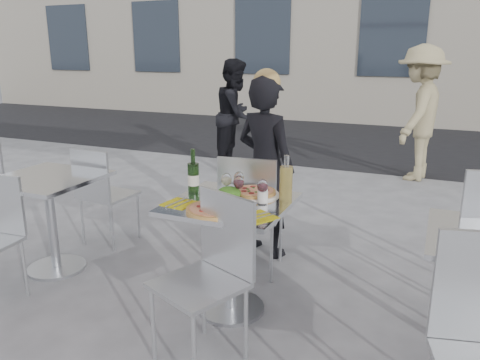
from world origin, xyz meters
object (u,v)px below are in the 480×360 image
at_px(pizza_near, 215,209).
at_px(wineglass_white_a, 226,180).
at_px(carafe, 286,183).
at_px(napkin_right, 258,217).
at_px(pizza_far, 255,193).
at_px(chair_near, 212,265).
at_px(wine_bottle, 193,176).
at_px(pedestrian_a, 236,115).
at_px(wineglass_red_b, 263,187).
at_px(napkin_left, 179,203).
at_px(sugar_shaker, 263,195).
at_px(side_chair_lfar, 101,189).
at_px(pedestrian_b, 419,113).
at_px(salad_plate, 229,195).
at_px(wineglass_white_b, 239,179).
at_px(chair_far, 250,206).
at_px(wineglass_red_a, 239,183).
at_px(main_table, 231,233).
at_px(side_table_left, 50,204).
at_px(woman_diner, 265,168).

xyz_separation_m(pizza_near, wineglass_white_a, (-0.05, 0.27, 0.10)).
xyz_separation_m(carafe, napkin_right, (-0.05, -0.34, -0.11)).
bearing_deg(pizza_far, wineglass_white_a, -143.94).
relative_size(chair_near, pizza_far, 2.92).
bearing_deg(wine_bottle, pedestrian_a, 109.48).
xyz_separation_m(chair_near, napkin_right, (0.16, 0.26, 0.21)).
xyz_separation_m(wineglass_red_b, napkin_left, (-0.47, -0.19, -0.11)).
relative_size(pizza_far, sugar_shaker, 2.94).
xyz_separation_m(chair_near, side_chair_lfar, (-1.55, 0.99, -0.03)).
bearing_deg(side_chair_lfar, carafe, 171.62).
distance_m(pedestrian_b, salad_plate, 4.04).
bearing_deg(pizza_far, pizza_near, -104.29).
bearing_deg(pedestrian_b, napkin_left, -4.72).
bearing_deg(sugar_shaker, napkin_right, -75.48).
bearing_deg(wineglass_white_b, chair_far, 100.69).
bearing_deg(wineglass_white_a, wine_bottle, -177.44).
xyz_separation_m(chair_far, pedestrian_b, (0.96, 3.44, 0.32)).
distance_m(chair_far, wineglass_white_b, 0.49).
bearing_deg(wineglass_red_a, chair_far, 103.18).
height_order(main_table, wine_bottle, wine_bottle).
distance_m(side_table_left, pizza_far, 1.61).
height_order(chair_near, napkin_left, chair_near).
distance_m(pedestrian_b, wineglass_red_a, 4.00).
height_order(woman_diner, wineglass_red_b, woman_diner).
relative_size(pedestrian_b, wineglass_red_b, 11.02).
distance_m(sugar_shaker, wineglass_red_a, 0.17).
height_order(pedestrian_a, pedestrian_b, pedestrian_b).
bearing_deg(napkin_right, pizza_near, -149.41).
xyz_separation_m(chair_near, pedestrian_a, (-1.62, 4.01, 0.23)).
height_order(chair_far, carafe, carafe).
bearing_deg(pizza_near, wine_bottle, 137.43).
xyz_separation_m(side_chair_lfar, napkin_right, (1.72, -0.73, 0.24)).
relative_size(main_table, pedestrian_a, 0.48).
xyz_separation_m(side_chair_lfar, wineglass_red_b, (1.66, -0.50, 0.34)).
height_order(side_table_left, napkin_right, napkin_right).
xyz_separation_m(pedestrian_b, wineglass_white_a, (-0.94, -3.88, -0.01)).
height_order(main_table, pizza_far, pizza_far).
xyz_separation_m(pedestrian_a, pedestrian_b, (2.41, 0.41, 0.09)).
bearing_deg(pizza_far, side_chair_lfar, 167.43).
bearing_deg(woman_diner, napkin_left, 99.90).
distance_m(sugar_shaker, wineglass_red_b, 0.06).
xyz_separation_m(sugar_shaker, wineglass_red_b, (0.01, -0.02, 0.06)).
distance_m(wine_bottle, napkin_left, 0.26).
height_order(chair_far, side_chair_lfar, chair_far).
distance_m(main_table, wineglass_red_a, 0.33).
bearing_deg(pizza_far, main_table, -115.20).
xyz_separation_m(woman_diner, napkin_left, (-0.15, -1.12, 0.02)).
bearing_deg(wineglass_white_b, main_table, -87.86).
xyz_separation_m(wine_bottle, carafe, (0.60, 0.08, 0.00)).
distance_m(wineglass_white_a, napkin_left, 0.33).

